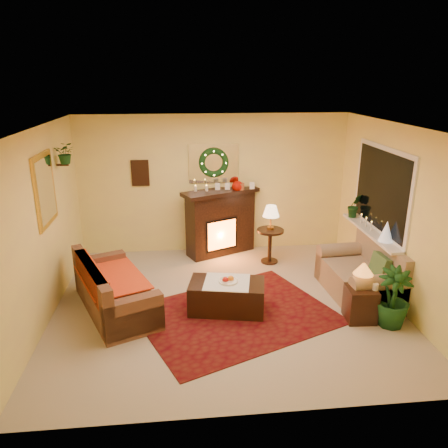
{
  "coord_description": "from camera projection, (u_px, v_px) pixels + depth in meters",
  "views": [
    {
      "loc": [
        -0.63,
        -5.74,
        3.22
      ],
      "look_at": [
        0.0,
        0.35,
        1.15
      ],
      "focal_mm": 35.0,
      "sensor_mm": 36.0,
      "label": 1
    }
  ],
  "objects": [
    {
      "name": "coffee_table",
      "position": [
        227.0,
        297.0,
        6.28
      ],
      "size": [
        1.16,
        0.78,
        0.45
      ],
      "primitive_type": "cube",
      "rotation": [
        0.0,
        0.0,
        -0.2
      ],
      "color": "#361C0C",
      "rests_on": "floor"
    },
    {
      "name": "floor_palm",
      "position": [
        393.0,
        295.0,
        5.83
      ],
      "size": [
        1.52,
        1.52,
        2.48
      ],
      "primitive_type": "imported",
      "rotation": [
        0.0,
        0.0,
        -0.1
      ],
      "color": "#215B20",
      "rests_on": "floor"
    },
    {
      "name": "end_table_square",
      "position": [
        361.0,
        302.0,
        6.03
      ],
      "size": [
        0.42,
        0.42,
        0.48
      ],
      "primitive_type": "cube",
      "rotation": [
        0.0,
        0.0,
        -0.07
      ],
      "color": "black",
      "rests_on": "floor"
    },
    {
      "name": "window_frame",
      "position": [
        382.0,
        190.0,
        6.77
      ],
      "size": [
        0.03,
        1.86,
        1.36
      ],
      "primitive_type": "cube",
      "color": "white",
      "rests_on": "wall_right"
    },
    {
      "name": "wall_back",
      "position": [
        214.0,
        184.0,
        8.21
      ],
      "size": [
        5.0,
        5.0,
        0.0
      ],
      "primitive_type": "plane",
      "color": "#EFD88C",
      "rests_on": "ground"
    },
    {
      "name": "wall_front",
      "position": [
        253.0,
        299.0,
        3.97
      ],
      "size": [
        5.0,
        5.0,
        0.0
      ],
      "primitive_type": "plane",
      "color": "#EFD88C",
      "rests_on": "ground"
    },
    {
      "name": "mantel_candle_a",
      "position": [
        196.0,
        190.0,
        7.94
      ],
      "size": [
        0.06,
        0.06,
        0.17
      ],
      "primitive_type": "cylinder",
      "color": "silver",
      "rests_on": "fireplace"
    },
    {
      "name": "wall_right",
      "position": [
        397.0,
        216.0,
        6.33
      ],
      "size": [
        4.5,
        4.5,
        0.0
      ],
      "primitive_type": "plane",
      "color": "#EFD88C",
      "rests_on": "ground"
    },
    {
      "name": "mini_tree",
      "position": [
        386.0,
        232.0,
        6.47
      ],
      "size": [
        0.22,
        0.22,
        0.33
      ],
      "primitive_type": "cone",
      "color": "white",
      "rests_on": "window_sill"
    },
    {
      "name": "fireplace",
      "position": [
        220.0,
        225.0,
        8.26
      ],
      "size": [
        1.33,
        0.91,
        1.17
      ],
      "primitive_type": "cube",
      "rotation": [
        0.0,
        0.0,
        0.43
      ],
      "color": "black",
      "rests_on": "floor"
    },
    {
      "name": "window_sill",
      "position": [
        371.0,
        232.0,
        6.98
      ],
      "size": [
        0.22,
        1.86,
        0.04
      ],
      "primitive_type": "cube",
      "color": "white",
      "rests_on": "wall_right"
    },
    {
      "name": "red_throw",
      "position": [
        112.0,
        276.0,
        6.38
      ],
      "size": [
        0.82,
        1.33,
        0.02
      ],
      "primitive_type": "cube",
      "color": "red",
      "rests_on": "sofa"
    },
    {
      "name": "area_rug",
      "position": [
        236.0,
        315.0,
        6.21
      ],
      "size": [
        3.16,
        2.82,
        0.01
      ],
      "primitive_type": "cube",
      "rotation": [
        0.0,
        0.0,
        0.41
      ],
      "color": "maroon",
      "rests_on": "floor"
    },
    {
      "name": "gold_mirror",
      "position": [
        45.0,
        190.0,
        5.99
      ],
      "size": [
        0.03,
        0.84,
        1.0
      ],
      "primitive_type": "cube",
      "color": "gold",
      "rests_on": "wall_left"
    },
    {
      "name": "hanging_plant",
      "position": [
        67.0,
        163.0,
        6.64
      ],
      "size": [
        0.33,
        0.28,
        0.36
      ],
      "primitive_type": "imported",
      "color": "#194719",
      "rests_on": "wall_left"
    },
    {
      "name": "wall_art",
      "position": [
        140.0,
        173.0,
        7.98
      ],
      "size": [
        0.32,
        0.03,
        0.48
      ],
      "primitive_type": "cube",
      "color": "#381E11",
      "rests_on": "wall_back"
    },
    {
      "name": "mantel_mirror",
      "position": [
        214.0,
        163.0,
        8.06
      ],
      "size": [
        0.92,
        0.02,
        0.72
      ],
      "primitive_type": "cube",
      "color": "white",
      "rests_on": "wall_back"
    },
    {
      "name": "ceiling",
      "position": [
        227.0,
        127.0,
        5.67
      ],
      "size": [
        5.0,
        5.0,
        0.0
      ],
      "primitive_type": "plane",
      "color": "white",
      "rests_on": "ground"
    },
    {
      "name": "lamp_cream",
      "position": [
        271.0,
        216.0,
        7.73
      ],
      "size": [
        0.29,
        0.29,
        0.45
      ],
      "primitive_type": "cone",
      "color": "#FFD49D",
      "rests_on": "side_table_round"
    },
    {
      "name": "window_glass",
      "position": [
        381.0,
        190.0,
        6.77
      ],
      "size": [
        0.02,
        1.7,
        1.22
      ],
      "primitive_type": "cube",
      "color": "black",
      "rests_on": "wall_right"
    },
    {
      "name": "wall_left",
      "position": [
        41.0,
        228.0,
        5.85
      ],
      "size": [
        4.5,
        4.5,
        0.0
      ],
      "primitive_type": "plane",
      "color": "#EFD88C",
      "rests_on": "ground"
    },
    {
      "name": "floor",
      "position": [
        226.0,
        304.0,
        6.51
      ],
      "size": [
        5.0,
        5.0,
        0.0
      ],
      "primitive_type": "plane",
      "color": "beige",
      "rests_on": "ground"
    },
    {
      "name": "sofa",
      "position": [
        115.0,
        282.0,
        6.24
      ],
      "size": [
        1.44,
        1.96,
        0.77
      ],
      "primitive_type": "cube",
      "rotation": [
        0.0,
        0.0,
        0.41
      ],
      "color": "#56281B",
      "rests_on": "floor"
    },
    {
      "name": "sill_plant",
      "position": [
        354.0,
        206.0,
        7.57
      ],
      "size": [
        0.3,
        0.24,
        0.54
      ],
      "primitive_type": "imported",
      "color": "#1C5018",
      "rests_on": "window_sill"
    },
    {
      "name": "lamp_tiffany",
      "position": [
        364.0,
        269.0,
        5.91
      ],
      "size": [
        0.27,
        0.27,
        0.4
      ],
      "primitive_type": "cone",
      "color": "#F8983B",
      "rests_on": "end_table_square"
    },
    {
      "name": "side_table_round",
      "position": [
        270.0,
        245.0,
        7.89
      ],
      "size": [
        0.59,
        0.59,
        0.63
      ],
      "primitive_type": "cylinder",
      "rotation": [
        0.0,
        0.0,
        -0.24
      ],
      "color": "#331F0E",
      "rests_on": "floor"
    },
    {
      "name": "poinsettia",
      "position": [
        238.0,
        187.0,
        8.05
      ],
      "size": [
        0.21,
        0.21,
        0.21
      ],
      "primitive_type": "sphere",
      "color": "#A20C00",
      "rests_on": "fireplace"
    },
    {
      "name": "mantel_candle_b",
      "position": [
        207.0,
        190.0,
        7.96
      ],
      "size": [
        0.06,
        0.06,
        0.17
      ],
      "primitive_type": "cylinder",
      "color": "silver",
      "rests_on": "fireplace"
    },
    {
      "name": "fruit_bowl",
      "position": [
        228.0,
        282.0,
        6.2
      ],
      "size": [
        0.27,
        0.27,
        0.06
      ],
      "primitive_type": "cylinder",
      "color": "beige",
      "rests_on": "coffee_table"
    },
    {
      "name": "wreath",
      "position": [
        214.0,
        163.0,
        8.02
      ],
      "size": [
        0.55,
        0.11,
        0.55
      ],
      "primitive_type": "torus",
      "rotation": [
        1.57,
        0.0,
        0.0
      ],
      "color": "#194719",
      "rests_on": "wall_back"
    },
    {
      "name": "loveseat",
      "position": [
        360.0,
        270.0,
        6.66
      ],
      "size": [
        0.95,
        1.52,
        0.85
      ],
      "primitive_type": "cube",
      "rotation": [
        0.0,
        0.0,
        0.07
      ],
      "color": "gray",
      "rests_on": "floor"
    }
  ]
}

